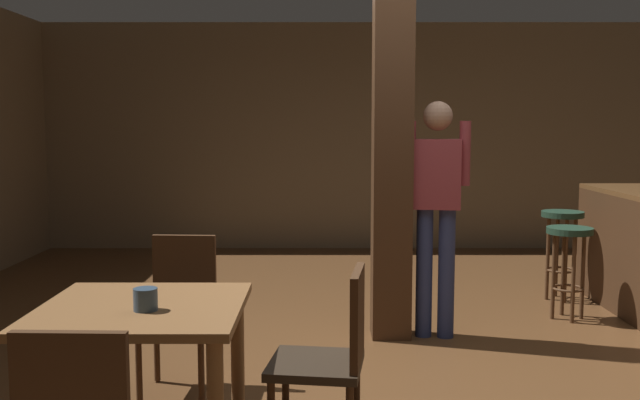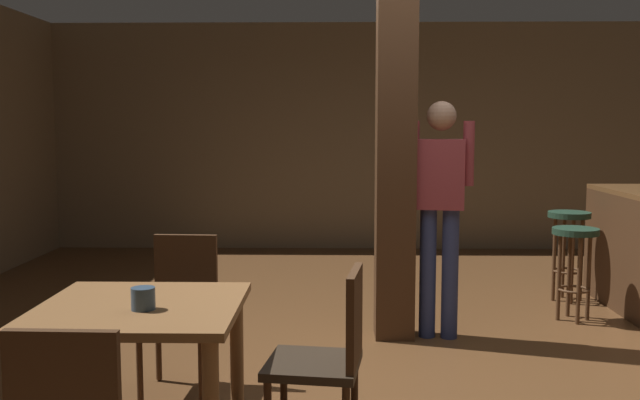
# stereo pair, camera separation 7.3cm
# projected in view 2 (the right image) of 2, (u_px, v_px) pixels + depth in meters

# --- Properties ---
(ground_plane) EXTENTS (10.80, 10.80, 0.00)m
(ground_plane) POSITION_uv_depth(u_px,v_px,m) (406.00, 369.00, 4.55)
(ground_plane) COLOR brown
(wall_back) EXTENTS (8.00, 0.10, 2.80)m
(wall_back) POSITION_uv_depth(u_px,v_px,m) (371.00, 137.00, 8.88)
(wall_back) COLOR #756047
(wall_back) RESTS_ON ground_plane
(pillar) EXTENTS (0.28, 0.28, 2.80)m
(pillar) POSITION_uv_depth(u_px,v_px,m) (396.00, 146.00, 5.11)
(pillar) COLOR #422816
(pillar) RESTS_ON ground_plane
(dining_table) EXTENTS (0.92, 0.92, 0.73)m
(dining_table) POSITION_uv_depth(u_px,v_px,m) (141.00, 330.00, 3.30)
(dining_table) COLOR brown
(dining_table) RESTS_ON ground_plane
(chair_east) EXTENTS (0.47, 0.47, 0.89)m
(chair_east) POSITION_uv_depth(u_px,v_px,m) (329.00, 354.00, 3.27)
(chair_east) COLOR #2D2319
(chair_east) RESTS_ON ground_plane
(chair_north) EXTENTS (0.44, 0.44, 0.89)m
(chair_north) POSITION_uv_depth(u_px,v_px,m) (181.00, 304.00, 4.17)
(chair_north) COLOR #2D2319
(chair_north) RESTS_ON ground_plane
(napkin_cup) EXTENTS (0.11, 0.11, 0.10)m
(napkin_cup) POSITION_uv_depth(u_px,v_px,m) (143.00, 299.00, 3.18)
(napkin_cup) COLOR #33475B
(napkin_cup) RESTS_ON dining_table
(standing_person) EXTENTS (0.47, 0.25, 1.72)m
(standing_person) POSITION_uv_depth(u_px,v_px,m) (440.00, 202.00, 5.12)
(standing_person) COLOR maroon
(standing_person) RESTS_ON ground_plane
(bar_stool_near) EXTENTS (0.36, 0.36, 0.74)m
(bar_stool_near) POSITION_uv_depth(u_px,v_px,m) (575.00, 251.00, 5.63)
(bar_stool_near) COLOR #1E3828
(bar_stool_near) RESTS_ON ground_plane
(bar_stool_mid) EXTENTS (0.36, 0.36, 0.79)m
(bar_stool_mid) POSITION_uv_depth(u_px,v_px,m) (569.00, 234.00, 6.25)
(bar_stool_mid) COLOR #1E3828
(bar_stool_mid) RESTS_ON ground_plane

